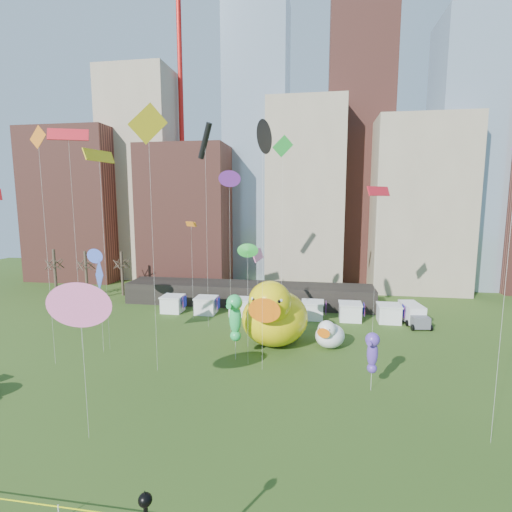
% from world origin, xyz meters
% --- Properties ---
extents(skyline, '(101.00, 23.00, 68.00)m').
position_xyz_m(skyline, '(2.25, 61.06, 21.44)').
color(skyline, brown).
rests_on(skyline, ground).
extents(crane_left, '(23.00, 1.00, 76.00)m').
position_xyz_m(crane_left, '(-21.11, 64.00, 46.90)').
color(crane_left, red).
rests_on(crane_left, ground).
extents(crane_right, '(23.00, 1.00, 76.00)m').
position_xyz_m(crane_right, '(30.89, 64.00, 46.90)').
color(crane_right, red).
rests_on(crane_right, ground).
extents(pavilion, '(38.00, 6.00, 3.20)m').
position_xyz_m(pavilion, '(-4.00, 42.00, 1.60)').
color(pavilion, black).
rests_on(pavilion, ground).
extents(vendor_tents, '(33.24, 2.80, 2.40)m').
position_xyz_m(vendor_tents, '(1.02, 36.00, 1.11)').
color(vendor_tents, white).
rests_on(vendor_tents, ground).
extents(bare_trees, '(8.44, 6.44, 8.50)m').
position_xyz_m(bare_trees, '(-30.17, 40.54, 4.01)').
color(bare_trees, '#382B21').
rests_on(bare_trees, ground).
extents(big_duck, '(8.08, 10.35, 7.72)m').
position_xyz_m(big_duck, '(1.91, 25.29, 3.54)').
color(big_duck, yellow).
rests_on(big_duck, ground).
extents(small_duck, '(4.20, 4.73, 3.31)m').
position_xyz_m(small_duck, '(7.96, 25.54, 1.52)').
color(small_duck, white).
rests_on(small_duck, ground).
extents(seahorse_green, '(1.97, 2.26, 6.77)m').
position_xyz_m(seahorse_green, '(-1.46, 20.79, 4.78)').
color(seahorse_green, silver).
rests_on(seahorse_green, ground).
extents(seahorse_purple, '(1.57, 1.74, 5.11)m').
position_xyz_m(seahorse_purple, '(11.22, 16.35, 3.64)').
color(seahorse_purple, silver).
rests_on(seahorse_purple, ground).
extents(box_truck, '(3.01, 6.12, 2.50)m').
position_xyz_m(box_truck, '(19.01, 35.90, 1.28)').
color(box_truck, white).
rests_on(box_truck, ground).
extents(kite_0, '(2.95, 2.86, 17.58)m').
position_xyz_m(kite_0, '(13.30, 31.23, 16.95)').
color(kite_0, silver).
rests_on(kite_0, ground).
extents(kite_1, '(0.84, 4.15, 10.32)m').
position_xyz_m(kite_1, '(-0.36, 28.38, 9.67)').
color(kite_1, silver).
rests_on(kite_1, ground).
extents(kite_2, '(2.41, 2.05, 25.10)m').
position_xyz_m(kite_2, '(-7.05, 30.31, 22.97)').
color(kite_2, silver).
rests_on(kite_2, ground).
extents(kite_3, '(2.35, 1.10, 23.48)m').
position_xyz_m(kite_3, '(2.26, 30.30, 21.58)').
color(kite_3, silver).
rests_on(kite_3, ground).
extents(kite_4, '(2.61, 2.52, 24.34)m').
position_xyz_m(kite_4, '(-8.25, 17.23, 22.21)').
color(kite_4, silver).
rests_on(kite_4, ground).
extents(kite_5, '(1.86, 0.78, 9.88)m').
position_xyz_m(kite_5, '(-21.58, 29.40, 8.93)').
color(kite_5, silver).
rests_on(kite_5, ground).
extents(kite_6, '(2.05, 0.51, 22.70)m').
position_xyz_m(kite_6, '(-18.82, 17.04, 20.79)').
color(kite_6, silver).
rests_on(kite_6, ground).
extents(kite_7, '(1.58, 1.36, 19.32)m').
position_xyz_m(kite_7, '(-3.52, 27.70, 18.34)').
color(kite_7, silver).
rests_on(kite_7, ground).
extents(kite_8, '(3.83, 1.86, 23.11)m').
position_xyz_m(kite_8, '(-18.53, 21.04, 22.41)').
color(kite_8, silver).
rests_on(kite_8, ground).
extents(kite_9, '(3.00, 0.59, 10.79)m').
position_xyz_m(kite_9, '(-8.55, 6.55, 9.30)').
color(kite_9, silver).
rests_on(kite_9, ground).
extents(kite_10, '(0.87, 2.94, 22.91)m').
position_xyz_m(kite_10, '(1.53, 18.99, 21.43)').
color(kite_10, silver).
rests_on(kite_10, ground).
extents(kite_11, '(1.34, 0.26, 11.93)m').
position_xyz_m(kite_11, '(-0.02, 19.96, 11.21)').
color(kite_11, silver).
rests_on(kite_11, ground).
extents(kite_12, '(1.32, 3.92, 20.99)m').
position_xyz_m(kite_12, '(-15.43, 21.26, 20.30)').
color(kite_12, silver).
rests_on(kite_12, ground).
extents(kite_13, '(2.44, 2.57, 10.05)m').
position_xyz_m(kite_13, '(-15.77, 20.61, 8.25)').
color(kite_13, silver).
rests_on(kite_13, ground).
extents(kite_14, '(1.88, 1.54, 13.22)m').
position_xyz_m(kite_14, '(-10.04, 33.30, 12.77)').
color(kite_14, silver).
rests_on(kite_14, ground).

